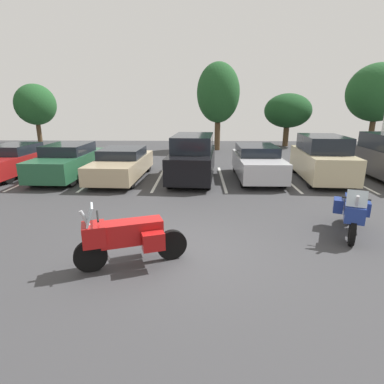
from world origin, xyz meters
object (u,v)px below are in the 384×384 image
(car_black, at_px, (193,158))
(car_champagne, at_px, (322,159))
(car_green, at_px, (68,161))
(motorcycle_second, at_px, (352,211))
(car_red, at_px, (11,160))
(car_tan, at_px, (122,164))
(motorcycle_touring, at_px, (127,236))
(car_silver, at_px, (257,163))

(car_black, relative_size, car_champagne, 1.05)
(car_green, distance_m, car_champagne, 11.40)
(motorcycle_second, distance_m, car_red, 14.36)
(motorcycle_second, distance_m, car_tan, 9.56)
(car_red, distance_m, car_tan, 5.38)
(car_green, distance_m, car_black, 5.72)
(motorcycle_touring, relative_size, car_green, 0.48)
(car_red, distance_m, car_green, 2.85)
(car_green, bearing_deg, motorcycle_touring, -60.51)
(car_green, bearing_deg, car_champagne, -1.15)
(car_tan, bearing_deg, car_champagne, -0.21)
(car_black, xyz_separation_m, car_champagne, (5.69, 0.03, -0.03))
(car_red, bearing_deg, motorcycle_touring, -48.69)
(car_tan, bearing_deg, car_silver, 0.80)
(car_green, height_order, car_silver, car_green)
(motorcycle_second, bearing_deg, car_champagne, 76.26)
(car_black, xyz_separation_m, car_silver, (2.88, 0.15, -0.22))
(car_silver, bearing_deg, motorcycle_touring, -117.23)
(car_green, bearing_deg, car_black, -2.62)
(motorcycle_touring, bearing_deg, car_champagne, 48.57)
(car_red, bearing_deg, car_tan, -5.93)
(motorcycle_touring, bearing_deg, car_red, 131.31)
(car_green, relative_size, car_silver, 1.10)
(car_tan, height_order, car_silver, car_silver)
(car_black, bearing_deg, car_silver, 2.95)
(motorcycle_touring, height_order, car_champagne, car_champagne)
(car_red, distance_m, car_champagne, 14.24)
(car_champagne, bearing_deg, car_red, 177.63)
(motorcycle_touring, distance_m, car_tan, 8.07)
(car_champagne, bearing_deg, car_tan, 179.79)
(car_tan, xyz_separation_m, car_champagne, (8.87, -0.03, 0.27))
(motorcycle_touring, relative_size, car_tan, 0.46)
(car_champagne, bearing_deg, car_silver, 177.62)
(motorcycle_touring, relative_size, car_champagne, 0.51)
(motorcycle_second, bearing_deg, car_red, 152.63)
(car_red, relative_size, car_champagne, 1.00)
(car_silver, distance_m, car_champagne, 2.81)
(car_silver, bearing_deg, car_red, 177.64)
(motorcycle_second, distance_m, car_silver, 6.28)
(car_red, bearing_deg, car_champagne, -2.37)
(car_green, bearing_deg, car_red, 172.77)
(car_champagne, bearing_deg, car_green, 178.85)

